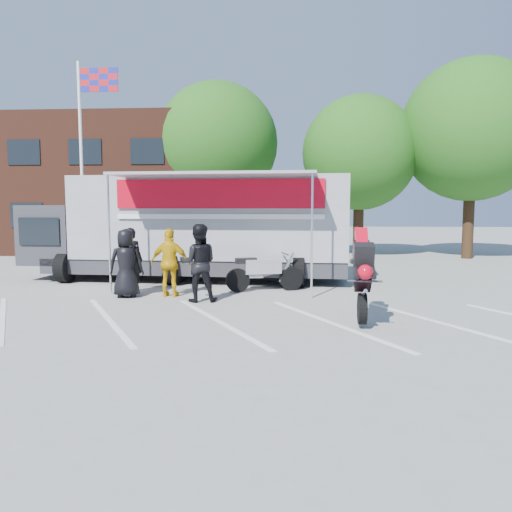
# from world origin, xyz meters

# --- Properties ---
(ground) EXTENTS (100.00, 100.00, 0.00)m
(ground) POSITION_xyz_m (0.00, 0.00, 0.00)
(ground) COLOR #959691
(ground) RESTS_ON ground
(parking_bay_lines) EXTENTS (18.09, 13.33, 0.01)m
(parking_bay_lines) POSITION_xyz_m (0.00, 1.00, 0.01)
(parking_bay_lines) COLOR white
(parking_bay_lines) RESTS_ON ground
(office_building) EXTENTS (18.00, 8.00, 7.00)m
(office_building) POSITION_xyz_m (-10.00, 18.00, 3.50)
(office_building) COLOR #4E2519
(office_building) RESTS_ON ground
(flagpole) EXTENTS (1.61, 0.12, 8.00)m
(flagpole) POSITION_xyz_m (-6.24, 10.00, 5.05)
(flagpole) COLOR white
(flagpole) RESTS_ON ground
(tree_left) EXTENTS (6.12, 6.12, 8.64)m
(tree_left) POSITION_xyz_m (-2.00, 16.00, 5.57)
(tree_left) COLOR #382314
(tree_left) RESTS_ON ground
(tree_mid) EXTENTS (5.44, 5.44, 7.68)m
(tree_mid) POSITION_xyz_m (5.00, 15.00, 4.94)
(tree_mid) COLOR #382314
(tree_mid) RESTS_ON ground
(tree_right) EXTENTS (6.46, 6.46, 9.12)m
(tree_right) POSITION_xyz_m (10.00, 14.50, 5.88)
(tree_right) COLOR #382314
(tree_right) RESTS_ON ground
(transporter_truck) EXTENTS (10.95, 5.74, 3.40)m
(transporter_truck) POSITION_xyz_m (-1.35, 6.80, 0.00)
(transporter_truck) COLOR #999BA1
(transporter_truck) RESTS_ON ground
(parked_motorcycle) EXTENTS (2.42, 1.36, 1.21)m
(parked_motorcycle) POSITION_xyz_m (0.99, 4.84, 0.00)
(parked_motorcycle) COLOR silver
(parked_motorcycle) RESTS_ON ground
(stunt_bike_rider) EXTENTS (0.94, 1.85, 2.13)m
(stunt_bike_rider) POSITION_xyz_m (3.20, 1.34, 0.00)
(stunt_bike_rider) COLOR black
(stunt_bike_rider) RESTS_ON ground
(spectator_leather_a) EXTENTS (1.00, 0.75, 1.85)m
(spectator_leather_a) POSITION_xyz_m (-2.67, 3.63, 0.92)
(spectator_leather_a) COLOR black
(spectator_leather_a) RESTS_ON ground
(spectator_leather_b) EXTENTS (0.71, 0.50, 1.85)m
(spectator_leather_b) POSITION_xyz_m (-2.76, 4.28, 0.93)
(spectator_leather_b) COLOR black
(spectator_leather_b) RESTS_ON ground
(spectator_leather_c) EXTENTS (1.07, 0.89, 2.00)m
(spectator_leather_c) POSITION_xyz_m (-0.63, 3.18, 1.00)
(spectator_leather_c) COLOR black
(spectator_leather_c) RESTS_ON ground
(spectator_hivis) EXTENTS (1.10, 0.51, 1.85)m
(spectator_hivis) POSITION_xyz_m (-1.52, 3.83, 0.92)
(spectator_hivis) COLOR #D9A50B
(spectator_hivis) RESTS_ON ground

